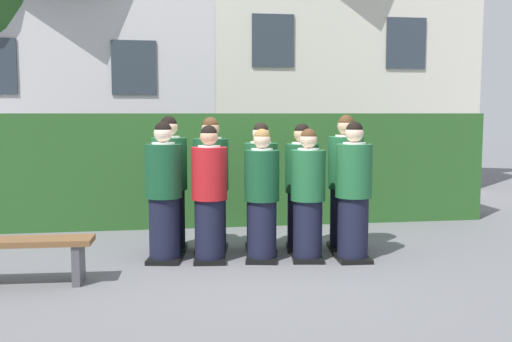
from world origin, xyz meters
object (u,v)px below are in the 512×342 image
object	(u,v)px
student_front_row_0	(164,195)
student_in_red_blazer	(209,197)
student_front_row_4	(353,195)
student_rear_row_4	(345,186)
student_front_row_3	(308,198)
student_rear_row_0	(170,187)
student_rear_row_2	(261,190)
wooden_bench	(23,251)
student_rear_row_3	(302,190)
student_rear_row_1	(211,188)
student_front_row_2	(262,199)

from	to	relation	value
student_front_row_0	student_in_red_blazer	distance (m)	0.54
student_front_row_4	student_rear_row_4	size ratio (longest dim) A/B	0.96
student_front_row_3	student_front_row_4	bearing A→B (deg)	-9.10
student_rear_row_0	student_rear_row_2	world-z (taller)	student_rear_row_0
student_in_red_blazer	wooden_bench	world-z (taller)	student_in_red_blazer
student_front_row_0	student_rear_row_3	world-z (taller)	student_front_row_0
student_front_row_4	student_rear_row_0	bearing A→B (deg)	159.41
student_rear_row_2	wooden_bench	xyz separation A→B (m)	(-2.65, -1.13, -0.43)
student_front_row_0	student_rear_row_1	world-z (taller)	student_rear_row_1
student_in_red_blazer	student_rear_row_2	world-z (taller)	student_rear_row_2
student_front_row_0	wooden_bench	world-z (taller)	student_front_row_0
student_rear_row_1	student_rear_row_3	distance (m)	1.16
student_front_row_3	student_rear_row_3	world-z (taller)	student_rear_row_3
student_in_red_blazer	student_rear_row_4	size ratio (longest dim) A/B	0.93
student_rear_row_0	student_front_row_4	bearing A→B (deg)	-20.59
student_front_row_2	wooden_bench	world-z (taller)	student_front_row_2
student_rear_row_1	wooden_bench	bearing A→B (deg)	-149.64
student_front_row_4	student_rear_row_1	bearing A→B (deg)	155.83
student_rear_row_2	wooden_bench	distance (m)	2.91
student_in_red_blazer	student_front_row_4	world-z (taller)	student_front_row_4
student_front_row_2	student_front_row_4	size ratio (longest dim) A/B	0.95
student_rear_row_1	student_in_red_blazer	bearing A→B (deg)	-96.34
student_rear_row_0	student_rear_row_3	xyz separation A→B (m)	(1.67, -0.19, -0.05)
student_front_row_0	student_front_row_2	xyz separation A→B (m)	(1.15, -0.15, -0.04)
student_rear_row_0	student_rear_row_3	bearing A→B (deg)	-6.53
student_rear_row_4	wooden_bench	world-z (taller)	student_rear_row_4
student_in_red_blazer	wooden_bench	distance (m)	2.11
student_front_row_4	wooden_bench	world-z (taller)	student_front_row_4
student_front_row_4	student_rear_row_2	bearing A→B (deg)	145.81
student_front_row_4	student_front_row_3	bearing A→B (deg)	170.90
student_rear_row_0	wooden_bench	size ratio (longest dim) A/B	1.22
student_front_row_3	student_rear_row_4	xyz separation A→B (m)	(0.60, 0.45, 0.08)
student_front_row_2	student_rear_row_2	bearing A→B (deg)	82.39
student_front_row_2	student_rear_row_3	size ratio (longest dim) A/B	0.97
student_front_row_3	wooden_bench	xyz separation A→B (m)	(-3.12, -0.53, -0.40)
wooden_bench	student_front_row_0	bearing A→B (deg)	27.56
student_front_row_4	student_rear_row_2	world-z (taller)	student_front_row_4
student_front_row_2	student_front_row_3	distance (m)	0.55
student_front_row_3	student_rear_row_0	bearing A→B (deg)	155.94
wooden_bench	student_front_row_4	bearing A→B (deg)	6.98
student_front_row_4	student_rear_row_1	distance (m)	1.79
student_rear_row_1	student_rear_row_2	distance (m)	0.63
student_front_row_0	student_front_row_3	size ratio (longest dim) A/B	1.05
student_rear_row_0	student_rear_row_4	size ratio (longest dim) A/B	0.99
student_in_red_blazer	student_rear_row_1	bearing A→B (deg)	83.66
student_front_row_0	wooden_bench	bearing A→B (deg)	-152.44
student_front_row_2	wooden_bench	distance (m)	2.67
student_rear_row_2	student_rear_row_4	size ratio (longest dim) A/B	0.95
student_in_red_blazer	student_rear_row_3	bearing A→B (deg)	18.70
student_front_row_2	student_front_row_0	bearing A→B (deg)	172.44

